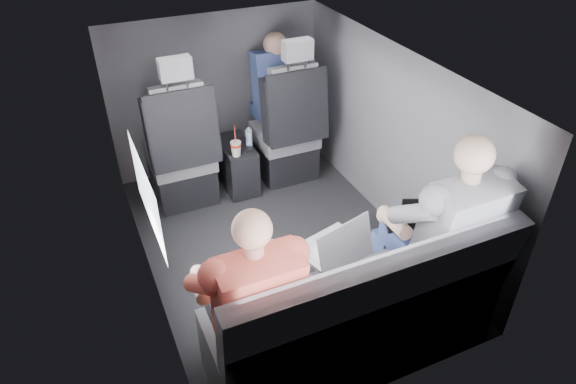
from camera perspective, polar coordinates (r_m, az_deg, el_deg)
name	(u,v)px	position (r m, az deg, el deg)	size (l,w,h in m)	color
floor	(278,246)	(3.76, -1.07, -6.02)	(2.60, 2.60, 0.00)	black
ceiling	(276,68)	(3.06, -1.35, 13.57)	(2.60, 2.60, 0.00)	#B2B2AD
panel_left	(139,200)	(3.18, -16.26, -0.86)	(0.02, 2.60, 1.35)	#56565B
panel_right	(393,140)	(3.76, 11.58, 5.67)	(0.02, 2.60, 1.35)	#56565B
panel_front	(217,94)	(4.46, -7.94, 10.77)	(1.80, 0.02, 1.35)	#56565B
panel_back	(388,301)	(2.48, 11.04, -11.84)	(1.80, 0.02, 1.35)	#56565B
side_window	(146,194)	(2.81, -15.46, -0.25)	(0.02, 0.75, 0.42)	white
seatbelt	(296,99)	(4.01, 0.94, 10.28)	(0.05, 0.01, 0.65)	black
front_seat_left	(182,158)	(4.09, -11.68, 3.70)	(0.52, 0.58, 1.26)	black
front_seat_right	(287,136)	(4.32, -0.07, 6.29)	(0.52, 0.58, 1.26)	black
center_console	(236,165)	(4.32, -5.75, 2.98)	(0.24, 0.48, 0.41)	black
rear_bench	(356,319)	(2.88, 7.55, -13.85)	(1.60, 0.57, 0.92)	#5C5C60
soda_cup	(236,148)	(4.03, -5.81, 4.88)	(0.09, 0.09, 0.26)	white
water_bottle	(249,138)	(4.15, -4.36, 6.06)	(0.06, 0.06, 0.16)	#9EBDD6
laptop_white	(244,272)	(2.64, -4.89, -8.90)	(0.37, 0.37, 0.24)	silver
laptop_silver	(336,246)	(2.79, 5.32, -6.03)	(0.41, 0.41, 0.26)	#BABABF
laptop_black	(418,219)	(3.07, 14.29, -2.92)	(0.39, 0.41, 0.24)	black
passenger_rear_left	(248,298)	(2.53, -4.42, -11.68)	(0.49, 0.61, 1.21)	#37383C
passenger_rear_right	(442,231)	(2.97, 16.71, -4.21)	(0.55, 0.66, 1.30)	navy
passenger_front_right	(276,86)	(4.39, -1.37, 11.74)	(0.39, 0.39, 0.76)	navy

